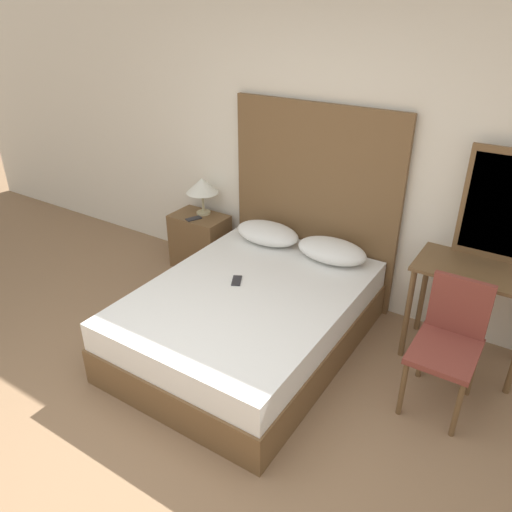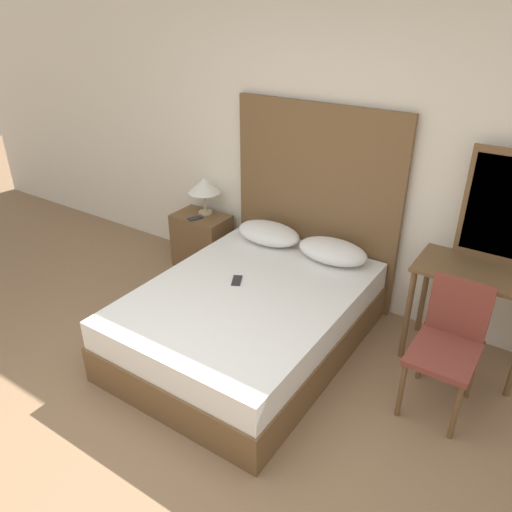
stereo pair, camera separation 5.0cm
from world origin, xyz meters
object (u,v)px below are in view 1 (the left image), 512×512
Objects in this scene: chair at (450,337)px; vanity_desk at (474,288)px; nightstand at (200,241)px; table_lamp at (202,186)px; bed at (249,319)px; phone_on_bed at (237,281)px; phone_on_nightstand at (194,219)px.

vanity_desk is at bearing 87.75° from chair.
chair is at bearing -12.88° from nightstand.
table_lamp is 0.41× the size of chair.
bed is 0.31m from phone_on_bed.
phone_on_nightstand reaches higher than bed.
bed is 12.20× the size of phone_on_nightstand.
vanity_desk reaches higher than phone_on_nightstand.
bed is at bearing -170.52° from chair.
phone_on_bed is at bearing -40.39° from table_lamp.
table_lamp reaches higher than phone_on_nightstand.
bed is 1.57m from table_lamp.
table_lamp is 2.61m from vanity_desk.
phone_on_nightstand reaches higher than nightstand.
nightstand is 0.67× the size of vanity_desk.
nightstand is (-0.99, 0.77, -0.24)m from phone_on_bed.
table_lamp is (-1.14, 0.90, 0.60)m from bed.
nightstand is at bearing 142.22° from phone_on_bed.
chair reaches higher than bed.
phone_on_bed is at bearing 158.52° from bed.
nightstand reaches higher than phone_on_bed.
phone_on_bed is 0.20× the size of vanity_desk.
nightstand is 0.64× the size of chair.
chair is at bearing -14.41° from table_lamp.
table_lamp reaches higher than vanity_desk.
nightstand is 3.41× the size of phone_on_nightstand.
phone_on_nightstand is at bearing 145.41° from phone_on_bed.
chair is at bearing 6.41° from phone_on_bed.
nightstand is at bearing -92.60° from table_lamp.
nightstand is (-1.14, 0.83, 0.03)m from bed.
phone_on_bed is 1.75m from vanity_desk.
phone_on_bed is at bearing -37.78° from nightstand.
nightstand is 0.30m from phone_on_nightstand.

